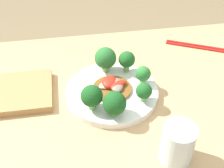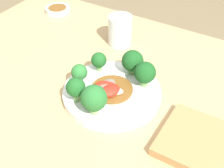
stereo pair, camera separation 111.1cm
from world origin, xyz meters
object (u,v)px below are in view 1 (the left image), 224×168
broccoli_northeast (92,96)px  broccoli_southwest (127,60)px  broccoli_west (143,74)px  broccoli_south (105,58)px  broccoli_northwest (144,91)px  broccoli_north (115,103)px  chopsticks (205,48)px  drinking_glass (178,144)px  plate (112,92)px  cutting_board (2,94)px  stirfry_center (112,85)px

broccoli_northeast → broccoli_southwest: 0.17m
broccoli_west → broccoli_south: size_ratio=0.71×
broccoli_southwest → broccoli_northwest: 0.13m
broccoli_west → broccoli_north: bearing=47.8°
broccoli_northeast → chopsticks: broccoli_northeast is taller
chopsticks → drinking_glass: bearing=59.8°
chopsticks → broccoli_south: bearing=14.4°
broccoli_southwest → broccoli_south: size_ratio=0.86×
broccoli_west → broccoli_northwest: (0.01, 0.07, 0.00)m
plate → broccoli_west: broccoli_west is taller
chopsticks → plate: bearing=27.3°
broccoli_west → cutting_board: 0.37m
broccoli_northwest → cutting_board: 0.37m
broccoli_northeast → plate: bearing=-135.0°
broccoli_southwest → broccoli_north: 0.17m
broccoli_southwest → drinking_glass: size_ratio=0.69×
broccoli_northeast → chopsticks: (-0.39, -0.23, -0.05)m
broccoli_south → drinking_glass: broccoli_south is taller
broccoli_southwest → cutting_board: bearing=5.9°
broccoli_west → drinking_glass: (-0.02, 0.23, -0.00)m
broccoli_northeast → cutting_board: bearing=-23.0°
broccoli_northeast → broccoli_northwest: size_ratio=1.26×
plate → stirfry_center: (-0.00, -0.01, 0.02)m
broccoli_northeast → stirfry_center: broccoli_northeast is taller
broccoli_northeast → broccoli_north: (-0.05, 0.03, -0.00)m
broccoli_northeast → stirfry_center: size_ratio=0.65×
broccoli_west → broccoli_northwest: 0.07m
broccoli_northeast → broccoli_south: 0.15m
plate → broccoli_northeast: (0.06, 0.06, 0.05)m
drinking_glass → chopsticks: (-0.23, -0.39, -0.04)m
broccoli_north → broccoli_northwest: (-0.08, -0.04, -0.00)m
plate → broccoli_northwest: 0.10m
broccoli_southwest → broccoli_northwest: bearing=98.2°
broccoli_north → chopsticks: size_ratio=0.28×
drinking_glass → broccoli_south: bearing=-70.5°
drinking_glass → cutting_board: size_ratio=0.35×
broccoli_north → stirfry_center: size_ratio=0.63×
broccoli_northeast → stirfry_center: 0.09m
plate → stirfry_center: stirfry_center is taller
broccoli_southwest → cutting_board: (0.34, 0.03, -0.05)m
plate → chopsticks: size_ratio=1.04×
stirfry_center → chopsticks: 0.37m
broccoli_north → broccoli_northwest: size_ratio=1.23×
broccoli_northeast → broccoli_northwest: broccoli_northeast is taller
broccoli_northeast → drinking_glass: bearing=135.1°
broccoli_northwest → stirfry_center: 0.09m
broccoli_west → drinking_glass: 0.23m
stirfry_center → broccoli_northeast: bearing=47.5°
broccoli_west → stirfry_center: (0.08, 0.01, -0.02)m
broccoli_northwest → chopsticks: 0.34m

